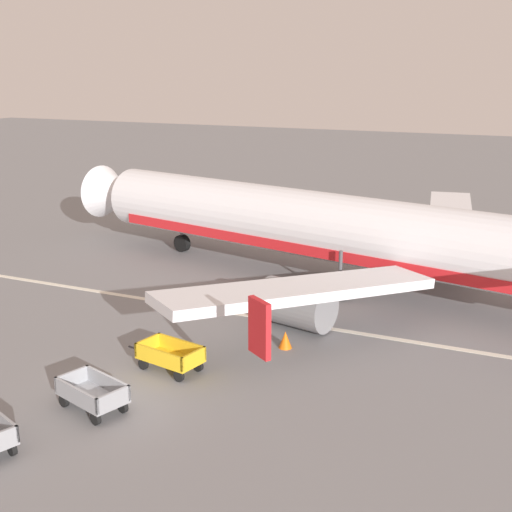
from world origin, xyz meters
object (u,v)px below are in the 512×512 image
traffic_cone_near_plane (285,340)px  baggage_cart_third_in_row (170,356)px  baggage_cart_second_in_row (92,394)px  airplane (338,230)px

traffic_cone_near_plane → baggage_cart_third_in_row: bearing=-130.0°
traffic_cone_near_plane → baggage_cart_second_in_row: bearing=-117.7°
airplane → traffic_cone_near_plane: size_ratio=50.20×
airplane → baggage_cart_third_in_row: size_ratio=10.31×
baggage_cart_third_in_row → traffic_cone_near_plane: 5.13m
baggage_cart_second_in_row → traffic_cone_near_plane: size_ratio=4.84×
airplane → baggage_cart_second_in_row: 17.70m
airplane → baggage_cart_third_in_row: airplane is taller
baggage_cart_second_in_row → traffic_cone_near_plane: baggage_cart_second_in_row is taller
airplane → baggage_cart_third_in_row: bearing=-100.7°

